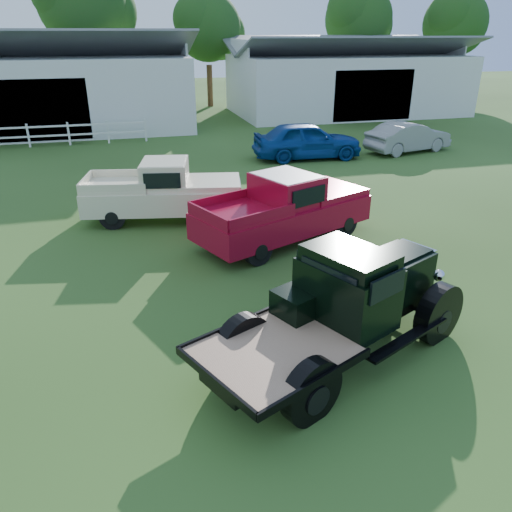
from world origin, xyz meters
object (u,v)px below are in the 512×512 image
object	(u,v)px
red_pickup	(283,208)
white_pickup	(163,191)
vintage_flatbed	(342,306)
misc_car_grey	(408,137)
misc_car_blue	(307,140)

from	to	relation	value
red_pickup	white_pickup	xyz separation A→B (m)	(-3.11, 2.75, -0.05)
vintage_flatbed	misc_car_grey	xyz separation A→B (m)	(10.41, 15.16, -0.33)
red_pickup	vintage_flatbed	bearing A→B (deg)	-120.26
misc_car_grey	red_pickup	bearing A→B (deg)	121.40
vintage_flatbed	misc_car_grey	distance (m)	18.39
vintage_flatbed	white_pickup	bearing A→B (deg)	81.07
vintage_flatbed	red_pickup	distance (m)	5.69
white_pickup	misc_car_grey	distance (m)	14.46
misc_car_blue	misc_car_grey	xyz separation A→B (m)	(5.40, 0.03, -0.13)
white_pickup	red_pickup	bearing A→B (deg)	-30.05
red_pickup	misc_car_grey	world-z (taller)	red_pickup
white_pickup	misc_car_grey	xyz separation A→B (m)	(12.78, 6.76, -0.19)
vintage_flatbed	misc_car_blue	size ratio (longest dim) A/B	1.06
vintage_flatbed	misc_car_grey	bearing A→B (deg)	30.82
vintage_flatbed	red_pickup	bearing A→B (deg)	57.81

